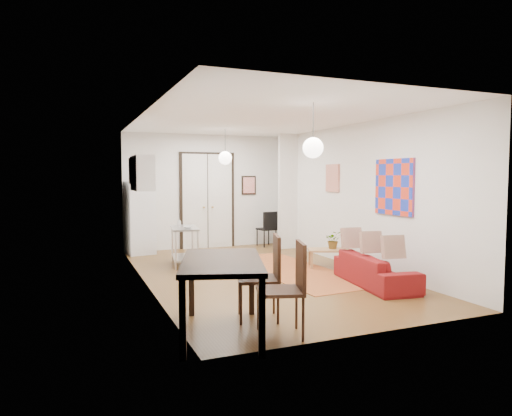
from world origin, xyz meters
name	(u,v)px	position (x,y,z in m)	size (l,w,h in m)	color
floor	(259,274)	(0.00, 0.00, 0.00)	(7.00, 7.00, 0.00)	brown
ceiling	(260,119)	(0.00, 0.00, 2.90)	(4.20, 7.00, 0.02)	white
wall_back	(207,191)	(0.00, 3.50, 1.45)	(4.20, 0.02, 2.90)	silver
wall_front	(377,210)	(0.00, -3.50, 1.45)	(4.20, 0.02, 2.90)	silver
wall_left	(145,199)	(-2.10, 0.00, 1.45)	(0.02, 7.00, 2.90)	silver
wall_right	(354,195)	(2.10, 0.00, 1.45)	(0.02, 7.00, 2.90)	silver
double_doors	(207,201)	(0.00, 3.46, 1.20)	(1.44, 0.06, 2.50)	white
stub_partition	(288,192)	(1.85, 2.55, 1.45)	(0.50, 0.10, 2.90)	silver
wall_cabinet	(142,173)	(-1.92, 1.50, 1.90)	(0.35, 1.00, 0.70)	silver
painting_popart	(394,187)	(2.08, -1.25, 1.65)	(0.05, 1.00, 1.00)	red
painting_abstract	(333,178)	(2.08, 0.80, 1.80)	(0.05, 0.50, 0.60)	beige
poster_back	(249,185)	(1.15, 3.47, 1.60)	(0.40, 0.03, 0.50)	red
print_left	(131,171)	(-2.07, 2.00, 1.95)	(0.03, 0.44, 0.54)	#A27443
pendant_back	(225,158)	(0.00, 2.00, 2.25)	(0.30, 0.30, 0.80)	white
pendant_front	(313,148)	(0.00, -2.00, 2.25)	(0.30, 0.30, 0.80)	white
kilim_rug	(292,270)	(0.73, 0.08, 0.00)	(1.41, 3.76, 0.01)	#B75E2D
sofa	(375,270)	(1.46, -1.56, 0.26)	(0.71, 1.81, 0.53)	maroon
coffee_table	(329,251)	(1.55, 0.06, 0.32)	(0.95, 0.75, 0.37)	#AA8150
potted_plant	(333,240)	(1.65, 0.06, 0.55)	(0.33, 0.28, 0.36)	#3E7133
kitchen_counter	(184,241)	(-1.10, 1.41, 0.49)	(0.65, 1.09, 0.79)	#B7BBBC
bowl	(188,228)	(-1.10, 1.11, 0.81)	(0.19, 0.19, 0.05)	beige
soap_bottle	(179,222)	(-1.15, 1.66, 0.87)	(0.07, 0.08, 0.16)	#54A4B7
fridge	(140,218)	(-1.75, 3.15, 0.86)	(0.61, 0.61, 1.72)	silver
dining_table	(222,268)	(-1.67, -2.84, 0.78)	(1.35, 1.79, 0.88)	black
dining_chair_near	(255,269)	(-1.07, -2.38, 0.63)	(0.65, 0.80, 1.09)	#3D1F13
dining_chair_far	(276,279)	(-1.07, -3.04, 0.63)	(0.65, 0.80, 1.09)	#3D1F13
black_side_chair	(265,225)	(1.51, 3.20, 0.54)	(0.47, 0.48, 0.92)	black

